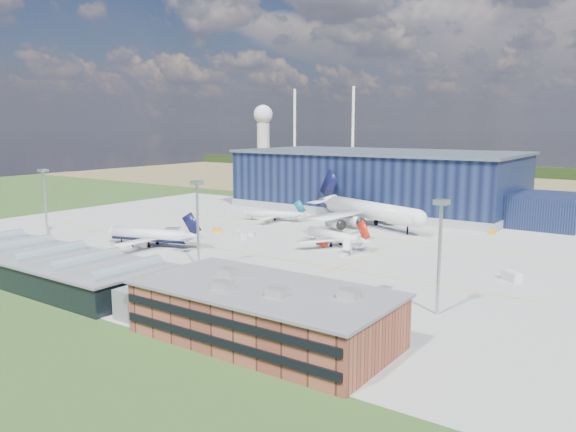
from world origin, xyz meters
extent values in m
plane|color=#2B491B|center=(0.00, 0.00, 0.00)|extent=(600.00, 600.00, 0.00)
cube|color=#A8A8A3|center=(0.00, 10.00, 0.03)|extent=(220.00, 160.00, 0.06)
cube|color=yellow|center=(0.00, -10.00, 0.07)|extent=(180.00, 0.40, 0.02)
cube|color=yellow|center=(0.00, 35.00, 0.07)|extent=(180.00, 0.40, 0.02)
cube|color=yellow|center=(-30.00, 10.00, 0.07)|extent=(0.40, 120.00, 0.02)
cube|color=yellow|center=(40.00, 10.00, 0.07)|extent=(0.40, 120.00, 0.02)
cube|color=olive|center=(0.00, 220.00, 0.00)|extent=(600.00, 220.00, 0.01)
cube|color=black|center=(0.00, 300.00, 4.00)|extent=(600.00, 8.00, 8.00)
cylinder|color=white|center=(-180.00, 290.00, 35.00)|extent=(2.40, 2.40, 70.00)
cylinder|color=white|center=(-120.00, 290.00, 35.00)|extent=(2.40, 2.40, 70.00)
cylinder|color=silver|center=(-220.00, 295.00, 20.00)|extent=(12.00, 12.00, 40.00)
sphere|color=white|center=(-220.00, 295.00, 48.00)|extent=(18.00, 18.00, 18.00)
cube|color=black|center=(0.00, 95.00, 12.50)|extent=(120.00, 60.00, 25.00)
cube|color=#8D939A|center=(0.00, 95.00, 1.60)|extent=(121.00, 61.00, 3.20)
cube|color=#505A65|center=(0.00, 95.00, 25.50)|extent=(122.00, 62.00, 1.20)
cube|color=black|center=(72.00, 90.00, 6.00)|extent=(24.00, 30.00, 12.00)
cube|color=brown|center=(55.00, -60.00, 4.50)|extent=(45.00, 22.00, 9.00)
cube|color=slate|center=(55.00, -60.00, 9.20)|extent=(46.00, 23.00, 0.50)
cube|color=black|center=(55.00, -71.20, 3.00)|extent=(44.00, 0.40, 1.40)
cube|color=black|center=(55.00, -71.20, 6.50)|extent=(44.00, 0.40, 1.40)
cube|color=black|center=(55.00, -48.80, 3.00)|extent=(44.00, 0.40, 1.40)
cube|color=black|center=(55.00, -48.80, 6.50)|extent=(44.00, 0.40, 1.40)
cube|color=beige|center=(45.00, -58.00, 10.10)|extent=(3.20, 2.60, 1.60)
cube|color=beige|center=(60.00, -63.00, 10.10)|extent=(3.20, 2.60, 1.60)
cube|color=beige|center=(70.00, -57.00, 10.10)|extent=(3.20, 2.60, 1.60)
cube|color=beige|center=(50.00, -65.00, 10.10)|extent=(3.20, 2.60, 1.60)
cube|color=black|center=(-10.00, -60.00, 3.00)|extent=(65.00, 22.00, 6.00)
cube|color=slate|center=(-10.00, -60.00, 6.20)|extent=(66.00, 23.00, 0.50)
cube|color=slate|center=(30.00, -60.00, 3.00)|extent=(10.00, 18.00, 6.00)
cylinder|color=#8396A2|center=(-24.00, -60.00, 6.40)|extent=(4.40, 18.00, 4.40)
cylinder|color=#8396A2|center=(-10.00, -60.00, 6.40)|extent=(4.40, 18.00, 4.40)
cylinder|color=#8396A2|center=(4.00, -60.00, 6.40)|extent=(4.40, 18.00, 4.40)
cylinder|color=#8396A2|center=(18.00, -60.00, 6.40)|extent=(4.40, 18.00, 4.40)
cylinder|color=#A8ABAF|center=(-60.00, -30.00, 11.00)|extent=(0.70, 0.70, 22.00)
cube|color=#A8ABAF|center=(-60.00, -30.00, 22.50)|extent=(2.60, 2.60, 1.00)
cylinder|color=#A8ABAF|center=(10.00, -30.00, 11.00)|extent=(0.70, 0.70, 22.00)
cube|color=#A8ABAF|center=(10.00, -30.00, 22.50)|extent=(2.60, 2.60, 1.00)
cylinder|color=#A8ABAF|center=(75.00, -30.00, 11.00)|extent=(0.70, 0.70, 22.00)
cube|color=#A8ABAF|center=(75.00, -30.00, 22.50)|extent=(2.60, 2.60, 1.00)
cube|color=orange|center=(-21.40, -40.66, 0.71)|extent=(3.57, 3.98, 1.42)
cube|color=orange|center=(-19.84, 9.88, 0.70)|extent=(3.79, 3.81, 1.40)
cube|color=silver|center=(-5.84, 5.52, 1.18)|extent=(5.90, 4.24, 2.36)
cube|color=silver|center=(-6.08, 12.07, 0.64)|extent=(2.98, 3.49, 1.28)
cube|color=silver|center=(80.88, 3.99, 1.18)|extent=(5.47, 5.14, 2.37)
cube|color=orange|center=(60.21, 62.00, 0.76)|extent=(2.90, 3.87, 1.52)
cube|color=silver|center=(3.35, 58.83, 0.60)|extent=(3.24, 2.66, 1.21)
cube|color=silver|center=(65.07, -28.73, 1.09)|extent=(4.62, 2.34, 2.18)
cube|color=silver|center=(34.97, 5.35, 1.51)|extent=(3.38, 5.09, 3.02)
imported|color=#99999E|center=(51.46, -24.50, 0.64)|extent=(3.99, 2.33, 1.28)
imported|color=#99999E|center=(-15.95, -48.00, 0.54)|extent=(3.46, 2.30, 1.08)
camera|label=1|loc=(112.44, -134.08, 36.90)|focal=35.00mm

